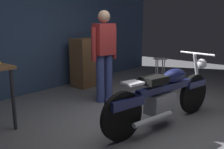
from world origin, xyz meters
The scene contains 6 objects.
ground_plane centered at (0.00, 0.00, 0.00)m, with size 12.00×12.00×0.00m, color slate.
back_wall centered at (0.00, 2.80, 1.55)m, with size 8.00×0.12×3.10m, color #384C70.
motorcycle centered at (0.19, -0.16, 0.45)m, with size 2.17×0.71×1.00m.
person_standing centered at (0.46, 1.23, 0.93)m, with size 0.57×0.27×1.67m.
shop_stool centered at (2.14, 1.01, 0.50)m, with size 0.32×0.32×0.64m.
wooden_dresser centered at (1.11, 2.30, 0.55)m, with size 0.80×0.47×1.10m.
Camera 1 is at (-2.89, -1.80, 1.49)m, focal length 39.89 mm.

